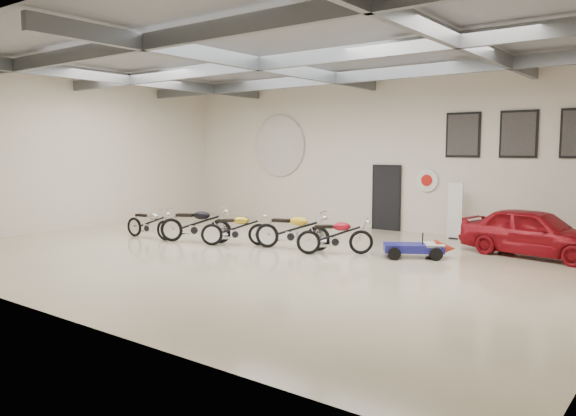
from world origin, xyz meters
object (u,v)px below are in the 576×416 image
Objects in this scene: go_kart at (420,245)px; vintage_car at (535,232)px; motorcycle_gold at (235,228)px; motorcycle_silver at (149,223)px; banner_stand at (455,210)px; motorcycle_yellow at (292,230)px; motorcycle_black at (196,223)px; motorcycle_red at (335,235)px.

vintage_car reaches higher than go_kart.
go_kart is at bearing 139.91° from vintage_car.
vintage_car reaches higher than motorcycle_gold.
go_kart is at bearing -21.61° from motorcycle_gold.
motorcycle_silver is 0.97× the size of motorcycle_gold.
go_kart is at bearing -74.50° from banner_stand.
motorcycle_yellow is (1.62, 0.47, 0.04)m from motorcycle_gold.
banner_stand reaches higher than go_kart.
motorcycle_yellow is at bearing 127.02° from vintage_car.
banner_stand reaches higher than vintage_car.
vintage_car is at bearing -2.61° from motorcycle_black.
banner_stand is at bearing 32.30° from motorcycle_silver.
banner_stand is 3.46m from go_kart.
motorcycle_red is at bearing 7.40° from motorcycle_silver.
motorcycle_yellow is 1.30m from motorcycle_red.
motorcycle_red is (1.30, 0.08, -0.04)m from motorcycle_yellow.
motorcycle_yellow is 0.57× the size of vintage_car.
vintage_car reaches higher than motorcycle_yellow.
motorcycle_yellow is (-2.83, -4.34, -0.34)m from banner_stand.
motorcycle_black is at bearing -129.33° from banner_stand.
motorcycle_silver is at bearing 121.05° from vintage_car.
motorcycle_silver is 0.89× the size of motorcycle_yellow.
vintage_car is (8.33, 3.61, 0.06)m from motorcycle_black.
motorcycle_black is (-5.72, -5.11, -0.33)m from banner_stand.
motorcycle_yellow is 6.13m from vintage_car.
banner_stand is 5.19m from motorcycle_yellow.
vintage_car is at bearing -12.83° from motorcycle_gold.
motorcycle_gold is 5.05m from go_kart.
vintage_car is (4.13, 2.76, 0.11)m from motorcycle_red.
vintage_car is at bearing 8.33° from go_kart.
motorcycle_black is 1.19× the size of go_kart.
vintage_car is at bearing -21.06° from banner_stand.
motorcycle_red is 2.12m from go_kart.
motorcycle_yellow is at bearing 145.83° from motorcycle_red.
go_kart is at bearing 10.70° from motorcycle_silver.
motorcycle_silver is 0.51× the size of vintage_car.
motorcycle_yellow is at bearing -21.88° from motorcycle_gold.
motorcycle_black is at bearing 122.85° from vintage_car.
motorcycle_black reaches higher than motorcycle_red.
banner_stand is at bearing 69.45° from vintage_car.
banner_stand is 0.99× the size of go_kart.
motorcycle_black reaches higher than motorcycle_silver.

